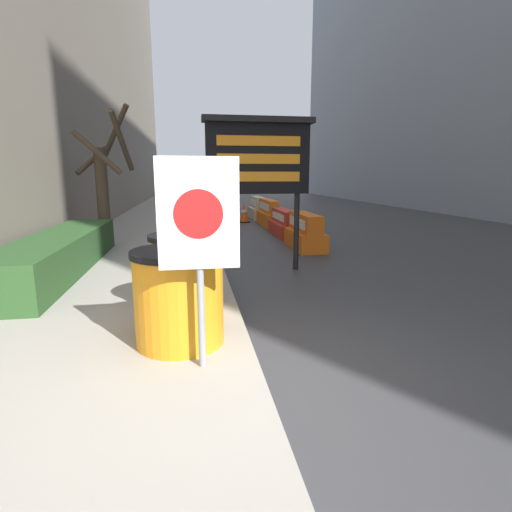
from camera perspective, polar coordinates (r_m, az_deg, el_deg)
ground_plane at (r=3.46m, az=1.09°, el=-18.82°), size 120.00×120.00×0.00m
sidewalk_left at (r=3.56m, az=-27.88°, el=-17.94°), size 3.33×56.00×0.15m
hedge_strip at (r=7.49m, az=-26.20°, el=0.41°), size 0.90×4.81×0.61m
bare_tree at (r=10.25m, az=-20.80°, el=10.23°), size 1.35×1.49×3.24m
barrel_drum_foreground at (r=3.88m, az=-10.93°, el=-5.72°), size 0.87×0.87×0.91m
barrel_drum_middle at (r=4.83m, az=-9.89°, el=-2.27°), size 0.87×0.87×0.91m
warning_sign at (r=3.19m, az=-8.18°, el=4.08°), size 0.64×0.08×1.74m
message_board at (r=7.22m, az=0.27°, el=13.75°), size 1.94×0.36×2.72m
jersey_barrier_orange_far at (r=9.69m, az=7.02°, el=3.26°), size 0.65×1.66×0.85m
jersey_barrier_red_striped at (r=11.79m, az=4.03°, el=4.57°), size 0.60×1.84×0.75m
jersey_barrier_orange_near at (r=14.08m, az=1.80°, el=5.99°), size 0.51×2.10×0.90m
jersey_barrier_cream at (r=16.32m, az=0.24°, el=6.72°), size 0.58×1.83×0.89m
traffic_cone_near at (r=15.06m, az=-1.70°, el=6.21°), size 0.41×0.41×0.74m
traffic_light_near_curb at (r=20.34m, az=-5.43°, el=15.49°), size 0.28×0.45×4.42m
pedestrian_worker at (r=16.51m, az=-3.13°, el=8.78°), size 0.47×0.50×1.65m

